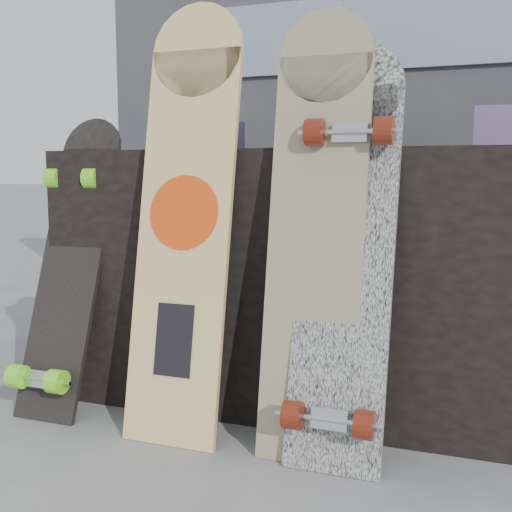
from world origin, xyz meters
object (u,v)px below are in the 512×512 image
at_px(vendor_table, 318,277).
at_px(skateboard_dark, 69,258).
at_px(longboard_geisha, 186,206).
at_px(longboard_cascadia, 345,243).
at_px(longboard_celtic, 317,218).

distance_m(vendor_table, skateboard_dark, 0.78).
relative_size(longboard_geisha, longboard_cascadia, 1.13).
xyz_separation_m(longboard_celtic, longboard_cascadia, (0.08, -0.01, -0.06)).
bearing_deg(longboard_cascadia, longboard_celtic, 173.58).
height_order(longboard_cascadia, skateboard_dark, longboard_cascadia).
height_order(longboard_geisha, longboard_celtic, longboard_geisha).
distance_m(longboard_celtic, skateboard_dark, 0.82).
distance_m(vendor_table, longboard_celtic, 0.44).
xyz_separation_m(longboard_celtic, skateboard_dark, (-0.80, 0.05, -0.15)).
relative_size(vendor_table, longboard_cascadia, 1.49).
bearing_deg(longboard_cascadia, vendor_table, 114.31).
bearing_deg(skateboard_dark, longboard_celtic, -3.57).
height_order(longboard_celtic, longboard_cascadia, longboard_celtic).
bearing_deg(vendor_table, skateboard_dark, -155.82).
bearing_deg(skateboard_dark, longboard_geisha, -6.43).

